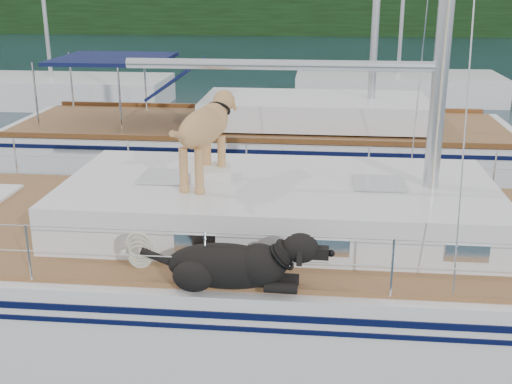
# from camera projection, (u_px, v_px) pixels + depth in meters

# --- Properties ---
(ground) EXTENTS (120.00, 120.00, 0.00)m
(ground) POSITION_uv_depth(u_px,v_px,m) (217.00, 311.00, 8.42)
(ground) COLOR black
(ground) RESTS_ON ground
(shore_bank) EXTENTS (92.00, 1.00, 1.20)m
(shore_bank) POSITION_uv_depth(u_px,v_px,m) (307.00, 26.00, 51.86)
(shore_bank) COLOR #595147
(shore_bank) RESTS_ON ground
(main_sailboat) EXTENTS (12.00, 3.88, 14.01)m
(main_sailboat) POSITION_uv_depth(u_px,v_px,m) (223.00, 264.00, 8.18)
(main_sailboat) COLOR silver
(main_sailboat) RESTS_ON ground
(neighbor_sailboat) EXTENTS (11.00, 3.50, 13.30)m
(neighbor_sailboat) POSITION_uv_depth(u_px,v_px,m) (264.00, 146.00, 14.25)
(neighbor_sailboat) COLOR silver
(neighbor_sailboat) RESTS_ON ground
(bg_boat_west) EXTENTS (8.00, 3.00, 11.65)m
(bg_boat_west) POSITION_uv_depth(u_px,v_px,m) (53.00, 92.00, 22.26)
(bg_boat_west) COLOR silver
(bg_boat_west) RESTS_ON ground
(bg_boat_center) EXTENTS (7.20, 3.00, 11.65)m
(bg_boat_center) POSITION_uv_depth(u_px,v_px,m) (397.00, 88.00, 23.01)
(bg_boat_center) COLOR silver
(bg_boat_center) RESTS_ON ground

